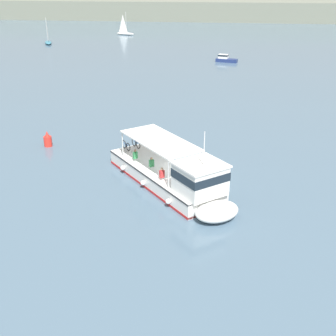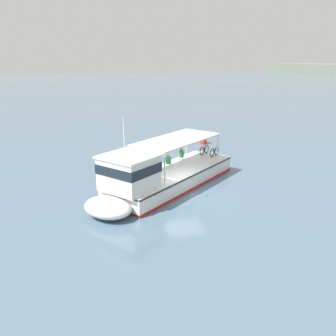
% 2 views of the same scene
% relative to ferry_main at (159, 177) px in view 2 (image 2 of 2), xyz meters
% --- Properties ---
extents(ground_plane, '(400.00, 400.00, 0.00)m').
position_rel_ferry_main_xyz_m(ground_plane, '(0.53, 1.62, -1.02)').
color(ground_plane, slate).
extents(ferry_main, '(10.56, 11.71, 5.32)m').
position_rel_ferry_main_xyz_m(ferry_main, '(0.00, 0.00, 0.00)').
color(ferry_main, white).
rests_on(ferry_main, ground).
extents(channel_buoy, '(0.70, 0.70, 1.40)m').
position_rel_ferry_main_xyz_m(channel_buoy, '(-12.21, 7.32, -0.45)').
color(channel_buoy, red).
rests_on(channel_buoy, ground).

